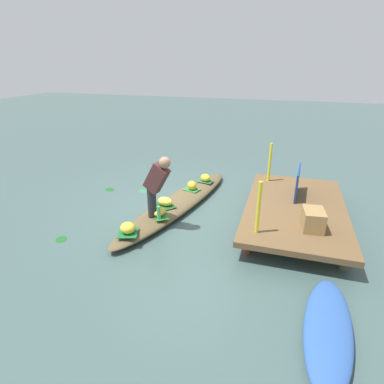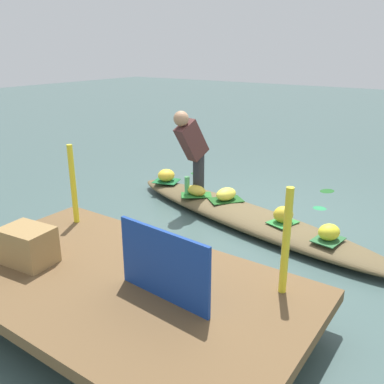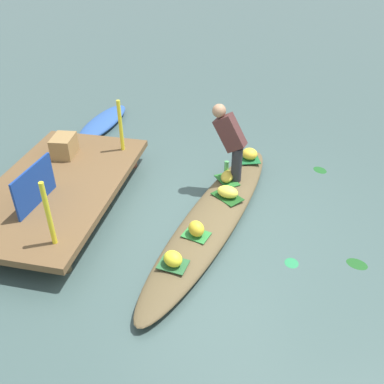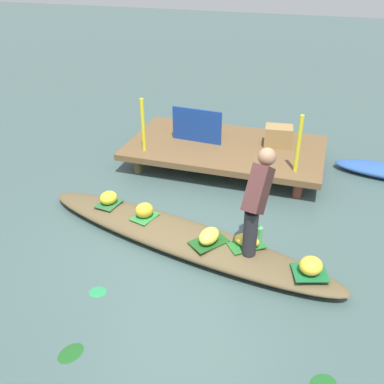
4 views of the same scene
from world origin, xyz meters
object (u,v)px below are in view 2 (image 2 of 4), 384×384
(market_banner, at_px, (163,265))
(banana_bunch_0, at_px, (166,175))
(banana_bunch_1, at_px, (196,190))
(banana_bunch_4, at_px, (329,232))
(banana_bunch_3, at_px, (226,194))
(vendor_person, at_px, (192,147))
(produce_crate, at_px, (28,246))
(water_bottle, at_px, (187,186))
(banana_bunch_2, at_px, (283,214))
(vendor_boat, at_px, (247,217))

(market_banner, bearing_deg, banana_bunch_0, -47.96)
(banana_bunch_1, relative_size, banana_bunch_4, 1.24)
(banana_bunch_3, bearing_deg, vendor_person, 6.84)
(banana_bunch_1, bearing_deg, banana_bunch_4, 169.61)
(market_banner, bearing_deg, produce_crate, 14.51)
(banana_bunch_0, xyz_separation_m, vendor_person, (-0.67, 0.26, 0.58))
(banana_bunch_3, bearing_deg, market_banner, 110.17)
(vendor_person, bearing_deg, produce_crate, 92.13)
(banana_bunch_1, xyz_separation_m, water_bottle, (0.13, 0.03, 0.05))
(banana_bunch_0, bearing_deg, banana_bunch_4, 166.91)
(banana_bunch_1, height_order, banana_bunch_4, banana_bunch_4)
(banana_bunch_0, xyz_separation_m, produce_crate, (-0.77, 2.92, 0.22))
(banana_bunch_1, height_order, vendor_person, vendor_person)
(banana_bunch_2, distance_m, market_banner, 2.23)
(vendor_person, distance_m, produce_crate, 2.68)
(banana_bunch_0, height_order, banana_bunch_3, banana_bunch_0)
(banana_bunch_3, xyz_separation_m, market_banner, (-0.91, 2.47, 0.34))
(banana_bunch_1, xyz_separation_m, produce_crate, (-0.02, 2.65, 0.24))
(banana_bunch_3, bearing_deg, banana_bunch_2, 163.91)
(banana_bunch_0, distance_m, market_banner, 3.41)
(vendor_boat, height_order, vendor_person, vendor_person)
(vendor_boat, distance_m, banana_bunch_4, 1.19)
(banana_bunch_1, xyz_separation_m, banana_bunch_3, (-0.44, -0.07, 0.01))
(water_bottle, bearing_deg, banana_bunch_4, 171.18)
(vendor_person, xyz_separation_m, produce_crate, (-0.10, 2.65, -0.36))
(banana_bunch_4, bearing_deg, market_banner, 73.17)
(vendor_boat, bearing_deg, produce_crate, 85.20)
(banana_bunch_4, bearing_deg, produce_crate, 49.67)
(banana_bunch_0, distance_m, vendor_person, 0.92)
(vendor_boat, distance_m, banana_bunch_0, 1.62)
(banana_bunch_4, bearing_deg, vendor_boat, -14.38)
(vendor_person, relative_size, market_banner, 1.38)
(banana_bunch_0, bearing_deg, banana_bunch_3, 170.35)
(vendor_person, bearing_deg, water_bottle, 36.83)
(vendor_boat, bearing_deg, banana_bunch_4, 178.25)
(banana_bunch_0, relative_size, banana_bunch_1, 0.87)
(vendor_person, relative_size, produce_crate, 2.69)
(banana_bunch_0, xyz_separation_m, banana_bunch_1, (-0.74, 0.27, -0.02))
(banana_bunch_1, distance_m, banana_bunch_4, 2.00)
(banana_bunch_1, relative_size, market_banner, 0.35)
(banana_bunch_1, relative_size, vendor_person, 0.25)
(vendor_person, distance_m, water_bottle, 0.56)
(banana_bunch_4, distance_m, produce_crate, 3.01)
(banana_bunch_1, bearing_deg, produce_crate, 90.47)
(banana_bunch_2, distance_m, banana_bunch_4, 0.61)
(banana_bunch_1, distance_m, banana_bunch_2, 1.39)
(banana_bunch_1, distance_m, water_bottle, 0.15)
(banana_bunch_3, relative_size, market_banner, 0.36)
(banana_bunch_4, height_order, water_bottle, water_bottle)
(vendor_boat, height_order, water_bottle, water_bottle)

